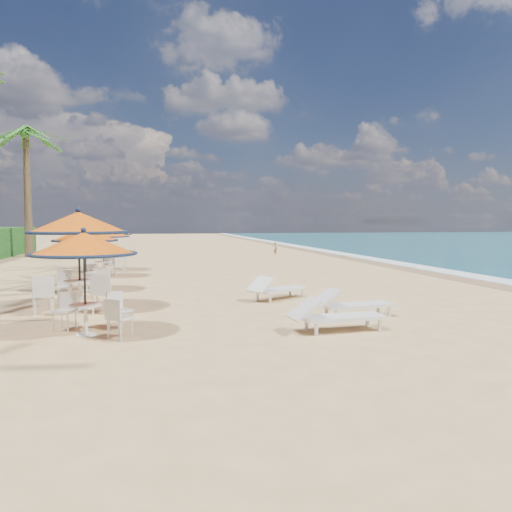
{
  "coord_description": "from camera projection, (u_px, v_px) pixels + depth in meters",
  "views": [
    {
      "loc": [
        -3.44,
        -9.93,
        2.23
      ],
      "look_at": [
        -0.36,
        4.54,
        1.2
      ],
      "focal_mm": 35.0,
      "sensor_mm": 36.0,
      "label": 1
    }
  ],
  "objects": [
    {
      "name": "lounger_far",
      "position": [
        276.0,
        288.0,
        14.21
      ],
      "size": [
        1.97,
        1.56,
        0.7
      ],
      "rotation": [
        0.0,
        0.0,
        0.57
      ],
      "color": "silver",
      "rests_on": "ground"
    },
    {
      "name": "ground",
      "position": [
        317.0,
        327.0,
        10.56
      ],
      "size": [
        160.0,
        160.0,
        0.0
      ],
      "primitive_type": "plane",
      "color": "tan",
      "rests_on": "ground"
    },
    {
      "name": "station_0",
      "position": [
        87.0,
        257.0,
        9.7
      ],
      "size": [
        2.03,
        2.03,
        2.11
      ],
      "color": "black",
      "rests_on": "ground"
    },
    {
      "name": "palm_7",
      "position": [
        27.0,
        137.0,
        34.57
      ],
      "size": [
        5.0,
        5.0,
        8.82
      ],
      "color": "brown",
      "rests_on": "ground"
    },
    {
      "name": "station_1",
      "position": [
        77.0,
        235.0,
        12.43
      ],
      "size": [
        2.48,
        2.48,
        2.58
      ],
      "color": "black",
      "rests_on": "ground"
    },
    {
      "name": "lounger_mid",
      "position": [
        350.0,
        303.0,
        11.59
      ],
      "size": [
        1.99,
        0.76,
        0.7
      ],
      "rotation": [
        0.0,
        0.0,
        0.08
      ],
      "color": "silver",
      "rests_on": "ground"
    },
    {
      "name": "palm_6",
      "position": [
        25.0,
        141.0,
        30.46
      ],
      "size": [
        5.0,
        5.0,
        7.83
      ],
      "color": "brown",
      "rests_on": "ground"
    },
    {
      "name": "station_3",
      "position": [
        104.0,
        238.0,
        20.02
      ],
      "size": [
        2.05,
        2.08,
        2.14
      ],
      "color": "black",
      "rests_on": "ground"
    },
    {
      "name": "person",
      "position": [
        275.0,
        248.0,
        33.39
      ],
      "size": [
        0.23,
        0.33,
        0.89
      ],
      "primitive_type": "imported",
      "rotation": [
        0.0,
        0.0,
        1.61
      ],
      "color": "#906249",
      "rests_on": "ground"
    },
    {
      "name": "station_4",
      "position": [
        109.0,
        234.0,
        22.58
      ],
      "size": [
        2.09,
        2.09,
        2.18
      ],
      "color": "black",
      "rests_on": "ground"
    },
    {
      "name": "lounger_near",
      "position": [
        334.0,
        315.0,
        10.1
      ],
      "size": [
        2.02,
        0.77,
        0.71
      ],
      "rotation": [
        0.0,
        0.0,
        0.08
      ],
      "color": "silver",
      "rests_on": "ground"
    },
    {
      "name": "wetsand_band",
      "position": [
        424.0,
        272.0,
        22.06
      ],
      "size": [
        1.4,
        140.0,
        0.02
      ],
      "primitive_type": "cube",
      "color": "olive",
      "rests_on": "ground"
    },
    {
      "name": "station_2",
      "position": [
        85.0,
        242.0,
        15.88
      ],
      "size": [
        2.05,
        2.12,
        2.14
      ],
      "color": "black",
      "rests_on": "ground"
    },
    {
      "name": "foam_strip",
      "position": [
        442.0,
        271.0,
        22.24
      ],
      "size": [
        1.2,
        140.0,
        0.04
      ],
      "primitive_type": "cube",
      "color": "white",
      "rests_on": "ground"
    }
  ]
}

